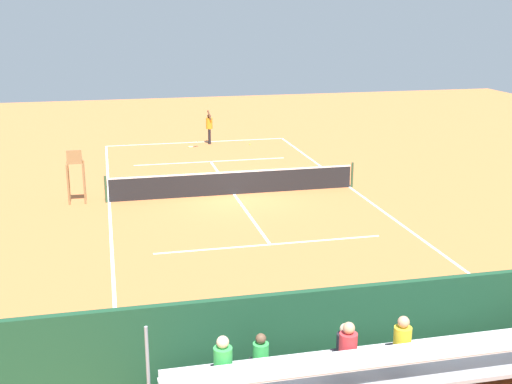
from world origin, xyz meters
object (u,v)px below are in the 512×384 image
umpire_chair (75,170)px  tennis_ball_near (250,144)px  bleacher_stand (397,365)px  courtside_bench (423,325)px  tennis_racket (191,147)px  tennis_player (209,126)px  tennis_net (234,182)px  equipment_bag (341,353)px

umpire_chair → tennis_ball_near: bearing=-133.7°
bleacher_stand → courtside_bench: (-1.63, -2.13, -0.43)m
courtside_bench → tennis_racket: bearing=-84.6°
bleacher_stand → umpire_chair: bearing=-68.1°
courtside_bench → tennis_ball_near: bearing=-92.7°
bleacher_stand → tennis_player: (-0.57, -25.83, 0.03)m
tennis_net → equipment_bag: (0.27, 13.40, -0.32)m
bleacher_stand → courtside_bench: 2.72m
courtside_bench → tennis_player: 23.72m
equipment_bag → tennis_player: size_ratio=0.47×
equipment_bag → tennis_racket: (0.21, -23.17, -0.16)m
umpire_chair → tennis_racket: bearing=-120.9°
umpire_chair → tennis_racket: (-5.72, -9.57, -1.30)m
tennis_racket → tennis_player: bearing=-150.0°
tennis_net → tennis_racket: size_ratio=17.61×
courtside_bench → equipment_bag: courtside_bench is taller
courtside_bench → tennis_player: tennis_player is taller
tennis_net → courtside_bench: tennis_net is taller
equipment_bag → tennis_racket: size_ratio=1.54×
tennis_player → equipment_bag: bearing=87.8°
tennis_ball_near → equipment_bag: bearing=82.5°
umpire_chair → equipment_bag: size_ratio=2.38×
tennis_net → courtside_bench: size_ratio=5.72×
tennis_net → bleacher_stand: (-0.08, 15.40, 0.48)m
tennis_net → umpire_chair: umpire_chair is taller
tennis_net → courtside_bench: 13.38m
tennis_racket → tennis_ball_near: size_ratio=8.86×
tennis_net → tennis_racket: bearing=-87.2°
equipment_bag → tennis_player: 23.86m
tennis_net → umpire_chair: 6.26m
courtside_bench → tennis_ball_near: 22.90m
tennis_net → bleacher_stand: size_ratio=1.14×
tennis_net → tennis_player: (-0.65, -10.42, 0.51)m
courtside_bench → equipment_bag: 2.01m
tennis_racket → equipment_bag: bearing=90.5°
bleacher_stand → courtside_bench: bearing=-127.3°
bleacher_stand → equipment_bag: (0.35, -2.00, -0.81)m
tennis_ball_near → courtside_bench: bearing=87.3°
bleacher_stand → tennis_player: bearing=-91.3°
courtside_bench → tennis_net: bearing=-82.7°
tennis_net → tennis_ball_near: bearing=-106.1°
equipment_bag → tennis_racket: equipment_bag is taller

